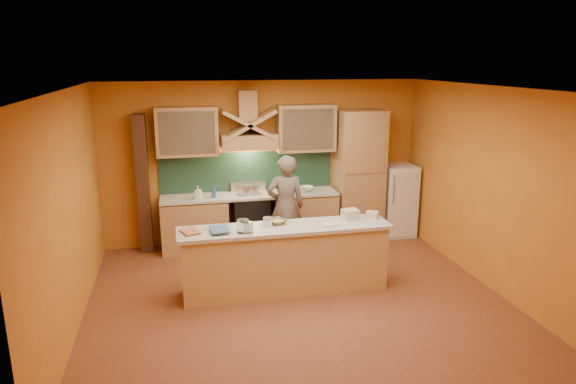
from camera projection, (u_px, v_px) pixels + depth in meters
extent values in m
cube|color=brown|center=(297.00, 299.00, 6.93)|extent=(5.50, 5.00, 0.01)
cube|color=white|center=(298.00, 88.00, 6.22)|extent=(5.50, 5.00, 0.01)
cube|color=orange|center=(264.00, 162.00, 8.94)|extent=(5.50, 0.02, 2.80)
cube|color=orange|center=(369.00, 278.00, 4.21)|extent=(5.50, 0.02, 2.80)
cube|color=orange|center=(69.00, 213.00, 6.00)|extent=(0.02, 5.00, 2.80)
cube|color=orange|center=(489.00, 188.00, 7.15)|extent=(0.02, 5.00, 2.80)
cube|color=tan|center=(195.00, 225.00, 8.64)|extent=(1.10, 0.60, 0.86)
cube|color=tan|center=(304.00, 218.00, 9.04)|extent=(1.10, 0.60, 0.86)
cube|color=beige|center=(250.00, 195.00, 8.72)|extent=(3.00, 0.62, 0.04)
cube|color=black|center=(251.00, 220.00, 8.83)|extent=(0.60, 0.58, 0.90)
cube|color=#1A3A2A|center=(247.00, 172.00, 8.90)|extent=(3.00, 0.03, 0.70)
cube|color=tan|center=(249.00, 141.00, 8.53)|extent=(0.92, 0.50, 0.24)
cube|color=tan|center=(247.00, 105.00, 8.48)|extent=(0.30, 0.30, 0.50)
cube|color=tan|center=(187.00, 131.00, 8.35)|extent=(1.00, 0.35, 0.80)
cube|color=tan|center=(306.00, 128.00, 8.77)|extent=(1.00, 0.35, 0.80)
cube|color=tan|center=(359.00, 175.00, 9.06)|extent=(0.80, 0.60, 2.30)
cube|color=white|center=(397.00, 200.00, 9.35)|extent=(0.58, 0.60, 1.30)
cube|color=#472816|center=(143.00, 184.00, 8.43)|extent=(0.20, 0.30, 2.30)
cube|color=tan|center=(285.00, 261.00, 7.08)|extent=(2.80, 0.55, 0.88)
cube|color=beige|center=(285.00, 228.00, 6.96)|extent=(2.90, 0.62, 0.05)
imported|color=#70665B|center=(286.00, 207.00, 8.24)|extent=(0.62, 0.41, 1.69)
cylinder|color=silver|center=(246.00, 190.00, 8.67)|extent=(0.29, 0.29, 0.18)
cylinder|color=silver|center=(255.00, 191.00, 8.71)|extent=(0.20, 0.20, 0.14)
imported|color=white|center=(198.00, 192.00, 8.40)|extent=(0.12, 0.13, 0.22)
imported|color=#305185|center=(214.00, 191.00, 8.49)|extent=(0.11, 0.11, 0.21)
imported|color=white|center=(307.00, 188.00, 8.93)|extent=(0.26, 0.26, 0.07)
cube|color=silver|center=(295.00, 191.00, 8.71)|extent=(0.37, 0.34, 0.11)
imported|color=#C06444|center=(183.00, 233.00, 6.64)|extent=(0.29, 0.33, 0.03)
imported|color=#40638D|center=(210.00, 230.00, 6.69)|extent=(0.26, 0.34, 0.03)
cylinder|color=white|center=(243.00, 226.00, 6.69)|extent=(0.17, 0.17, 0.18)
cylinder|color=silver|center=(248.00, 228.00, 6.68)|extent=(0.17, 0.17, 0.14)
cube|color=white|center=(268.00, 222.00, 6.96)|extent=(0.15, 0.15, 0.10)
imported|color=silver|center=(277.00, 221.00, 7.06)|extent=(0.32, 0.32, 0.06)
cube|color=beige|center=(330.00, 224.00, 7.03)|extent=(0.24, 0.19, 0.01)
cube|color=beige|center=(350.00, 214.00, 7.25)|extent=(0.24, 0.21, 0.14)
cube|color=beige|center=(372.00, 215.00, 7.30)|extent=(0.20, 0.19, 0.10)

